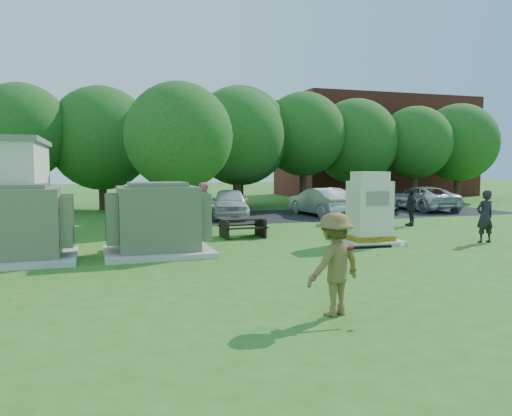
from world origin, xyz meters
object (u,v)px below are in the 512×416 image
object	(u,v)px
transformer_right	(158,221)
generator_cabinet	(369,212)
person_walking_right	(411,207)
car_silver_a	(320,202)
picnic_table	(243,226)
batter	(334,264)
car_silver_b	(422,199)
person_at_picnic	(205,208)
transformer_left	(16,226)
person_by_generator	(485,216)
car_dark	(365,202)
car_white	(230,203)

from	to	relation	value
transformer_right	generator_cabinet	xyz separation A→B (m)	(6.76, -0.24, 0.06)
person_walking_right	car_silver_a	distance (m)	5.37
transformer_right	picnic_table	world-z (taller)	transformer_right
batter	car_silver_b	size ratio (longest dim) A/B	0.37
transformer_right	car_silver_b	xyz separation A→B (m)	(15.86, 9.26, -0.30)
picnic_table	person_walking_right	size ratio (longest dim) A/B	0.98
person_at_picnic	car_silver_a	xyz separation A→B (m)	(6.95, 4.69, -0.25)
transformer_right	car_silver_a	world-z (taller)	transformer_right
transformer_left	person_walking_right	world-z (taller)	transformer_left
batter	car_silver_b	distance (m)	21.15
batter	person_at_picnic	xyz separation A→B (m)	(0.07, 10.58, 0.07)
generator_cabinet	car_silver_a	bearing A→B (deg)	74.63
person_by_generator	car_silver_b	bearing A→B (deg)	-114.18
transformer_right	person_walking_right	world-z (taller)	transformer_right
person_walking_right	car_silver_a	world-z (taller)	person_walking_right
car_dark	transformer_right	bearing A→B (deg)	-150.82
batter	person_walking_right	xyz separation A→B (m)	(8.79, 10.21, -0.09)
batter	car_silver_b	xyz separation A→B (m)	(13.73, 16.08, -0.22)
person_by_generator	car_silver_b	distance (m)	11.75
car_silver_b	car_white	bearing A→B (deg)	5.76
car_silver_b	batter	bearing A→B (deg)	53.70
batter	transformer_left	bearing A→B (deg)	-68.99
transformer_left	car_dark	world-z (taller)	transformer_left
transformer_left	transformer_right	bearing A→B (deg)	0.00
car_silver_a	car_white	bearing A→B (deg)	-11.85
generator_cabinet	car_silver_a	size ratio (longest dim) A/B	0.55
person_by_generator	car_white	world-z (taller)	person_by_generator
car_dark	car_silver_b	distance (m)	3.85
transformer_right	car_white	distance (m)	10.06
person_at_picnic	car_dark	world-z (taller)	person_at_picnic
transformer_right	car_white	size ratio (longest dim) A/B	0.72
picnic_table	person_by_generator	size ratio (longest dim) A/B	0.90
picnic_table	car_silver_a	distance (m)	8.39
batter	car_white	world-z (taller)	batter
picnic_table	car_white	bearing A→B (deg)	78.59
generator_cabinet	batter	distance (m)	8.05
transformer_left	car_dark	bearing A→B (deg)	29.62
transformer_right	person_walking_right	distance (m)	11.43
person_by_generator	person_walking_right	world-z (taller)	person_by_generator
transformer_left	picnic_table	size ratio (longest dim) A/B	1.92
car_silver_b	transformer_left	bearing A→B (deg)	29.53
car_white	generator_cabinet	bearing A→B (deg)	-63.72
person_by_generator	car_white	bearing A→B (deg)	-56.82
generator_cabinet	transformer_right	bearing A→B (deg)	177.97
car_dark	car_silver_b	world-z (taller)	car_silver_b
person_by_generator	car_dark	world-z (taller)	person_by_generator
transformer_left	picnic_table	distance (m)	7.41
person_walking_right	car_silver_b	xyz separation A→B (m)	(4.94, 5.87, -0.13)
picnic_table	person_walking_right	world-z (taller)	person_walking_right
person_by_generator	car_silver_a	distance (m)	9.75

